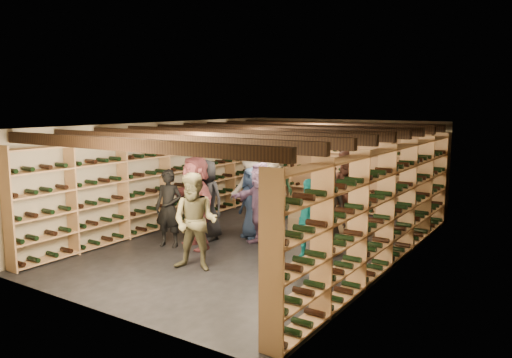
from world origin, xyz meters
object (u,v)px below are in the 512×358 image
(person_4, at_px, (308,220))
(person_9, at_px, (252,188))
(person_1, at_px, (169,208))
(person_2, at_px, (195,222))
(person_7, at_px, (273,207))
(person_6, at_px, (252,203))
(person_8, at_px, (349,196))
(crate_stack_right, at_px, (340,230))
(person_10, at_px, (274,190))
(person_0, at_px, (206,200))
(person_5, at_px, (195,202))
(person_12, at_px, (326,209))
(crate_loose, at_px, (357,230))
(crate_stack_left, at_px, (302,217))
(person_11, at_px, (262,204))

(person_4, height_order, person_9, person_9)
(person_1, height_order, person_2, person_2)
(person_4, height_order, person_7, person_7)
(person_7, bearing_deg, person_9, 152.43)
(person_6, bearing_deg, person_8, 49.51)
(crate_stack_right, height_order, person_10, person_10)
(person_7, distance_m, person_8, 1.91)
(person_1, relative_size, person_7, 0.81)
(person_0, xyz_separation_m, person_6, (0.76, 0.60, -0.08))
(person_0, distance_m, person_5, 0.64)
(person_12, bearing_deg, crate_loose, 75.73)
(person_0, height_order, person_1, person_0)
(crate_stack_left, distance_m, person_9, 1.28)
(person_11, bearing_deg, person_1, -124.38)
(person_7, xyz_separation_m, person_8, (0.74, 1.76, 0.00))
(crate_loose, distance_m, person_4, 2.34)
(person_9, bearing_deg, crate_stack_left, 30.91)
(crate_stack_right, xyz_separation_m, person_12, (0.15, -1.04, 0.65))
(person_0, distance_m, person_7, 1.82)
(crate_stack_left, xyz_separation_m, person_10, (-0.71, 0.00, 0.54))
(crate_stack_right, distance_m, person_8, 0.82)
(person_2, bearing_deg, person_10, 79.20)
(person_1, distance_m, person_7, 2.16)
(person_9, relative_size, person_10, 1.07)
(person_2, relative_size, person_10, 0.95)
(crate_stack_right, bearing_deg, crate_loose, 71.16)
(crate_loose, bearing_deg, person_2, -110.57)
(person_0, height_order, person_4, person_0)
(person_2, xyz_separation_m, person_10, (-0.39, 3.23, 0.05))
(crate_stack_right, xyz_separation_m, crate_loose, (0.18, 0.53, -0.08))
(person_9, bearing_deg, person_6, -47.54)
(crate_stack_right, xyz_separation_m, person_0, (-2.31, -1.62, 0.67))
(person_0, bearing_deg, crate_stack_right, 31.14)
(person_4, bearing_deg, person_5, -177.66)
(crate_stack_right, relative_size, person_2, 0.32)
(person_0, bearing_deg, person_10, 63.22)
(crate_stack_left, distance_m, person_0, 2.19)
(crate_stack_left, bearing_deg, person_10, 180.00)
(person_7, height_order, person_9, person_7)
(person_8, xyz_separation_m, person_9, (-2.18, -0.32, -0.00))
(person_0, height_order, person_5, person_5)
(person_7, height_order, person_12, person_7)
(person_2, relative_size, person_8, 0.88)
(crate_loose, height_order, person_4, person_4)
(crate_loose, bearing_deg, person_12, -91.06)
(person_5, xyz_separation_m, person_8, (2.33, 2.08, 0.03))
(person_4, height_order, person_5, person_5)
(crate_loose, height_order, person_7, person_7)
(person_8, height_order, person_10, person_8)
(person_1, bearing_deg, crate_loose, 30.80)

